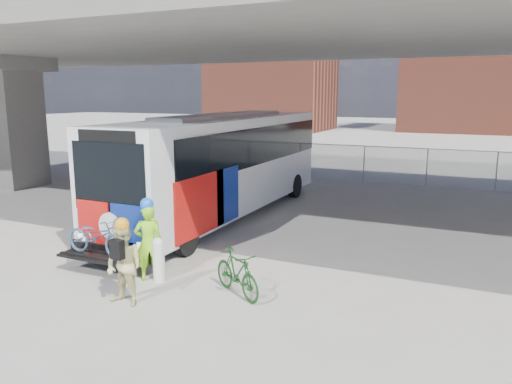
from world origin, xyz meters
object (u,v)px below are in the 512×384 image
Objects in this scene: cyclist_hivis at (148,241)px; cyclist_tan at (124,264)px; bike_parked at (237,273)px; bus at (224,158)px; bollard at (159,258)px.

cyclist_hivis is 1.49m from cyclist_tan.
cyclist_hivis is at bearing 121.49° from bike_parked.
bollard is at bearing -75.52° from bus.
bus reaches higher than bike_parked.
cyclist_hivis is at bearing -77.87° from bus.
bus is 12.18× the size of bollard.
bus is 6.56m from cyclist_hivis.
bike_parked is (1.91, 1.43, -0.38)m from cyclist_tan.
cyclist_tan is 2.41m from bike_parked.
cyclist_tan is at bearing 158.30° from bike_parked.
cyclist_hivis is at bearing 111.37° from cyclist_tan.
bollard is at bearing 100.86° from cyclist_tan.
bike_parked is (2.35, -0.00, -0.45)m from cyclist_hivis.
cyclist_hivis reaches higher than bollard.
bike_parked is at bearing -59.62° from bus.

